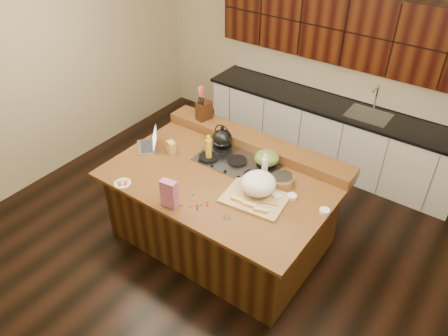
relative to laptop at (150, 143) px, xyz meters
The scene contains 30 objects.
room 1.07m from the laptop, ahead, with size 5.52×5.02×2.72m.
island 1.13m from the laptop, ahead, with size 2.40×1.60×0.92m.
back_ledge 1.24m from the laptop, 35.86° to the left, with size 2.40×0.30×0.12m, color black.
cooktop 1.06m from the laptop, 18.02° to the left, with size 0.92×0.52×0.05m.
back_counter 2.60m from the laptop, 59.89° to the left, with size 3.70×0.66×2.40m.
kettle 0.85m from the laptop, 32.93° to the left, with size 0.23×0.23×0.21m, color black.
green_bowl 1.39m from the laptop, 19.30° to the left, with size 0.27×0.27×0.15m, color #516D2B.
laptop is the anchor object (origin of this frame).
oil_bottle 0.74m from the laptop, 14.78° to the left, with size 0.07×0.07×0.27m, color gold.
vinegar_bottle 1.42m from the laptop, 10.97° to the left, with size 0.06×0.06×0.25m, color silver.
wooden_tray 1.49m from the laptop, ahead, with size 0.67×0.53×0.25m.
ramekin_a 1.80m from the laptop, ahead, with size 0.10×0.10×0.04m, color white.
ramekin_b 2.16m from the laptop, ahead, with size 0.10×0.10×0.04m, color white.
ramekin_c 1.68m from the laptop, ahead, with size 0.10×0.10×0.04m, color white.
strainer_bowl 1.62m from the laptop, 10.15° to the left, with size 0.24×0.24×0.09m, color #996B3F.
kitchen_timer 1.51m from the laptop, 18.14° to the right, with size 0.08×0.08×0.07m, color silver.
pink_bag 1.09m from the laptop, 36.44° to the right, with size 0.16×0.08×0.30m, color #B95781.
candy_plate 0.73m from the laptop, 70.36° to the right, with size 0.18×0.18×0.01m, color white.
package_box 0.28m from the laptop, 10.95° to the left, with size 0.11×0.07×0.15m, color gold.
utensil_crock 0.77m from the laptop, 74.38° to the left, with size 0.12×0.12×0.14m, color white.
knife_block 0.78m from the laptop, 72.15° to the left, with size 0.11×0.19×0.23m, color black.
gumdrop_0 1.13m from the laptop, 31.11° to the right, with size 0.02×0.02×0.02m, color red.
gumdrop_1 1.21m from the laptop, 22.74° to the right, with size 0.02×0.02×0.02m, color #198C26.
gumdrop_2 1.21m from the laptop, 24.76° to the right, with size 0.02×0.02×0.02m, color red.
gumdrop_3 1.19m from the laptop, 27.79° to the right, with size 0.02×0.02×0.02m, color #198C26.
gumdrop_4 1.25m from the laptop, 25.49° to the right, with size 0.02×0.02×0.02m, color red.
gumdrop_5 0.88m from the laptop, 31.26° to the right, with size 0.02×0.02×0.02m, color #198C26.
gumdrop_6 1.26m from the laptop, 20.42° to the right, with size 0.02×0.02×0.02m, color red.
gumdrop_7 1.04m from the laptop, 22.42° to the right, with size 0.02×0.02×0.02m, color #198C26.
gumdrop_8 1.21m from the laptop, 19.49° to the right, with size 0.02×0.02×0.02m, color red.
Camera 1 is at (2.20, -2.99, 3.76)m, focal length 35.00 mm.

